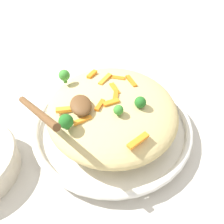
# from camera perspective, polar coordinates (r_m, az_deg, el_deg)

# --- Properties ---
(ground_plane) EXTENTS (2.40, 2.40, 0.00)m
(ground_plane) POSITION_cam_1_polar(r_m,az_deg,el_deg) (0.54, -0.00, -4.64)
(ground_plane) COLOR beige
(serving_bowl) EXTENTS (0.35, 0.35, 0.04)m
(serving_bowl) POSITION_cam_1_polar(r_m,az_deg,el_deg) (0.53, -0.00, -3.31)
(serving_bowl) COLOR white
(serving_bowl) RESTS_ON ground_plane
(pasta_mound) EXTENTS (0.28, 0.27, 0.07)m
(pasta_mound) POSITION_cam_1_polar(r_m,az_deg,el_deg) (0.49, -0.00, 0.39)
(pasta_mound) COLOR #D1BA7A
(pasta_mound) RESTS_ON serving_bowl
(carrot_piece_0) EXTENTS (0.04, 0.01, 0.01)m
(carrot_piece_0) POSITION_cam_1_polar(r_m,az_deg,el_deg) (0.49, 0.65, 5.57)
(carrot_piece_0) COLOR orange
(carrot_piece_0) RESTS_ON pasta_mound
(carrot_piece_1) EXTENTS (0.01, 0.03, 0.01)m
(carrot_piece_1) POSITION_cam_1_polar(r_m,az_deg,el_deg) (0.46, -11.46, 0.54)
(carrot_piece_1) COLOR orange
(carrot_piece_1) RESTS_ON pasta_mound
(carrot_piece_2) EXTENTS (0.01, 0.03, 0.01)m
(carrot_piece_2) POSITION_cam_1_polar(r_m,az_deg,el_deg) (0.46, -0.21, 2.24)
(carrot_piece_2) COLOR orange
(carrot_piece_2) RESTS_ON pasta_mound
(carrot_piece_3) EXTENTS (0.03, 0.03, 0.01)m
(carrot_piece_3) POSITION_cam_1_polar(r_m,az_deg,el_deg) (0.54, -4.81, 8.98)
(carrot_piece_3) COLOR orange
(carrot_piece_3) RESTS_ON pasta_mound
(carrot_piece_4) EXTENTS (0.04, 0.03, 0.01)m
(carrot_piece_4) POSITION_cam_1_polar(r_m,az_deg,el_deg) (0.46, -7.16, 1.55)
(carrot_piece_4) COLOR orange
(carrot_piece_4) RESTS_ON pasta_mound
(carrot_piece_5) EXTENTS (0.02, 0.03, 0.01)m
(carrot_piece_5) POSITION_cam_1_polar(r_m,az_deg,el_deg) (0.52, 1.40, 8.07)
(carrot_piece_5) COLOR orange
(carrot_piece_5) RESTS_ON pasta_mound
(carrot_piece_6) EXTENTS (0.03, 0.03, 0.01)m
(carrot_piece_6) POSITION_cam_1_polar(r_m,az_deg,el_deg) (0.45, -2.93, 1.66)
(carrot_piece_6) COLOR orange
(carrot_piece_6) RESTS_ON pasta_mound
(carrot_piece_7) EXTENTS (0.04, 0.01, 0.01)m
(carrot_piece_7) POSITION_cam_1_polar(r_m,az_deg,el_deg) (0.51, 4.60, 7.30)
(carrot_piece_7) COLOR orange
(carrot_piece_7) RESTS_ON pasta_mound
(carrot_piece_8) EXTENTS (0.04, 0.04, 0.01)m
(carrot_piece_8) POSITION_cam_1_polar(r_m,az_deg,el_deg) (0.51, -1.91, 7.75)
(carrot_piece_8) COLOR orange
(carrot_piece_8) RESTS_ON pasta_mound
(carrot_piece_9) EXTENTS (0.03, 0.02, 0.01)m
(carrot_piece_9) POSITION_cam_1_polar(r_m,az_deg,el_deg) (0.47, 0.88, 3.77)
(carrot_piece_9) COLOR orange
(carrot_piece_9) RESTS_ON pasta_mound
(carrot_piece_10) EXTENTS (0.03, 0.04, 0.01)m
(carrot_piece_10) POSITION_cam_1_polar(r_m,az_deg,el_deg) (0.40, 6.25, -6.81)
(carrot_piece_10) COLOR orange
(carrot_piece_10) RESTS_ON pasta_mound
(carrot_piece_11) EXTENTS (0.02, 0.04, 0.01)m
(carrot_piece_11) POSITION_cam_1_polar(r_m,az_deg,el_deg) (0.43, -7.05, -1.97)
(carrot_piece_11) COLOR orange
(carrot_piece_11) RESTS_ON pasta_mound
(broccoli_floret_0) EXTENTS (0.02, 0.02, 0.02)m
(broccoli_floret_0) POSITION_cam_1_polar(r_m,az_deg,el_deg) (0.45, 6.77, 2.29)
(broccoli_floret_0) COLOR #205B1C
(broccoli_floret_0) RESTS_ON pasta_mound
(broccoli_floret_1) EXTENTS (0.02, 0.02, 0.02)m
(broccoli_floret_1) POSITION_cam_1_polar(r_m,az_deg,el_deg) (0.43, 1.58, 0.48)
(broccoli_floret_1) COLOR #377928
(broccoli_floret_1) RESTS_ON pasta_mound
(broccoli_floret_2) EXTENTS (0.03, 0.03, 0.03)m
(broccoli_floret_2) POSITION_cam_1_polar(r_m,az_deg,el_deg) (0.42, -10.94, -2.26)
(broccoli_floret_2) COLOR #205B1C
(broccoli_floret_2) RESTS_ON pasta_mound
(broccoli_floret_3) EXTENTS (0.02, 0.02, 0.03)m
(broccoli_floret_3) POSITION_cam_1_polar(r_m,az_deg,el_deg) (0.52, -11.33, 8.55)
(broccoli_floret_3) COLOR #377928
(broccoli_floret_3) RESTS_ON pasta_mound
(serving_spoon) EXTENTS (0.16, 0.13, 0.08)m
(serving_spoon) POSITION_cam_1_polar(r_m,az_deg,el_deg) (0.43, -11.12, 1.15)
(serving_spoon) COLOR brown
(serving_spoon) RESTS_ON pasta_mound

